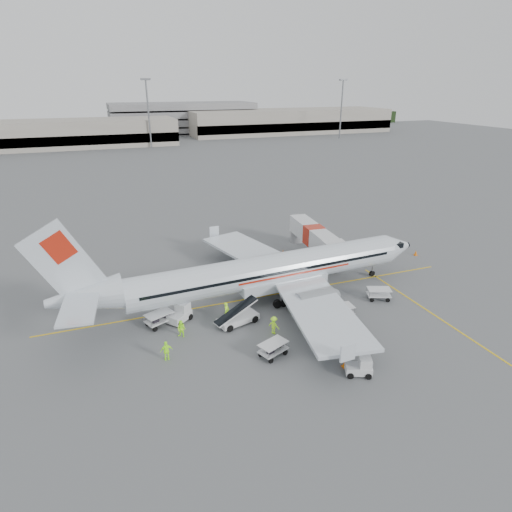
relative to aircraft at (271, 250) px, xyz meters
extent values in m
plane|color=#56595B|center=(-0.68, 0.47, -5.30)|extent=(360.00, 360.00, 0.00)
cube|color=yellow|center=(-0.68, 0.47, -5.30)|extent=(44.00, 0.20, 0.01)
cube|color=yellow|center=(13.32, -7.53, -5.30)|extent=(0.20, 20.00, 0.01)
cone|color=#E96405|center=(22.08, 4.21, -4.95)|extent=(0.43, 0.43, 0.70)
cone|color=#E96405|center=(6.20, 10.69, -5.00)|extent=(0.36, 0.36, 0.60)
cone|color=#E96405|center=(0.93, -12.94, -4.96)|extent=(0.42, 0.42, 0.69)
imported|color=#A9FB23|center=(-5.62, -2.86, -4.37)|extent=(0.79, 0.80, 1.87)
imported|color=#A9FB23|center=(-10.15, -4.16, -4.50)|extent=(0.99, 0.96, 1.60)
imported|color=#A9FB23|center=(-2.38, -6.48, -4.47)|extent=(1.12, 1.24, 1.67)
imported|color=#A9FB23|center=(-11.93, -7.07, -4.45)|extent=(1.01, 0.43, 1.70)
camera|label=1|loc=(-15.42, -36.51, 15.35)|focal=30.00mm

